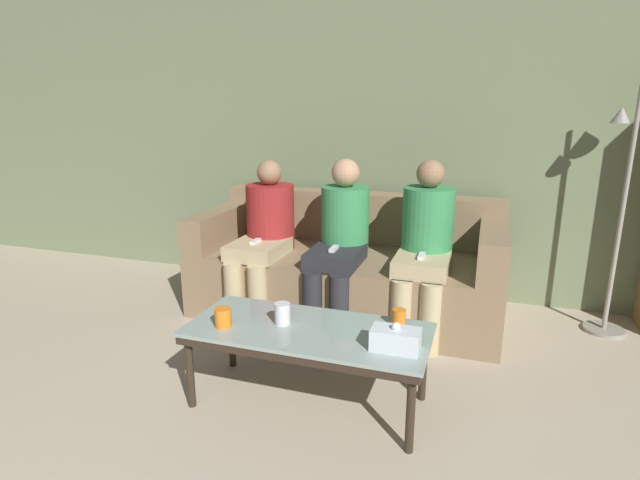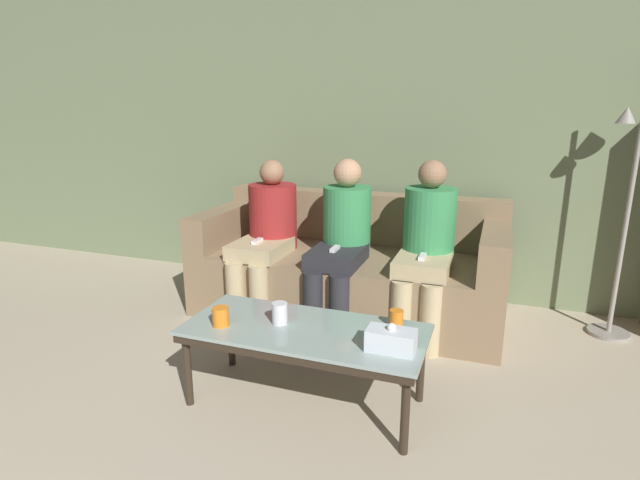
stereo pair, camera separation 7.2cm
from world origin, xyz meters
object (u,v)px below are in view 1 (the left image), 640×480
Objects in this scene: standing_lamp at (630,179)px; seated_person_mid_right at (425,242)px; seated_person_left_end at (265,231)px; cup_near_left at (399,317)px; cup_near_right at (282,314)px; tissue_box at (396,339)px; coffee_table at (308,336)px; seated_person_mid_left at (340,237)px; cup_far_center at (223,318)px; couch at (348,269)px.

standing_lamp is 1.47× the size of seated_person_mid_right.
cup_near_left is at bearing -37.72° from seated_person_left_end.
tissue_box reaches higher than cup_near_right.
seated_person_mid_left is (-0.14, 1.05, 0.24)m from coffee_table.
standing_lamp is at bearing 12.56° from seated_person_mid_left.
tissue_box is 0.20× the size of seated_person_left_end.
cup_far_center is (-0.83, -0.29, 0.01)m from cup_near_left.
seated_person_mid_right reaches higher than coffee_table.
cup_near_right is (-0.14, 0.01, 0.10)m from coffee_table.
seated_person_mid_right is (0.58, 1.05, 0.15)m from cup_near_right.
cup_near_right is 0.10× the size of seated_person_left_end.
seated_person_mid_left reaches higher than cup_near_left.
cup_near_left is at bearing -62.69° from couch.
couch is 0.68m from seated_person_left_end.
seated_person_mid_left reaches higher than cup_near_right.
couch is 1.26m from cup_near_right.
tissue_box is (0.59, -1.35, 0.16)m from couch.
coffee_table is (0.14, -1.26, 0.06)m from couch.
cup_near_right is 1.20m from seated_person_left_end.
couch is 1.89× the size of seated_person_mid_right.
couch reaches higher than tissue_box.
seated_person_left_end is at bearing 135.64° from tissue_box.
cup_near_left is 0.90m from seated_person_mid_right.
cup_near_right is 1.05m from seated_person_mid_left.
standing_lamp reaches higher than coffee_table.
cup_far_center is 0.09× the size of seated_person_left_end.
cup_near_right reaches higher than cup_near_left.
coffee_table is 12.49× the size of cup_far_center.
cup_far_center is at bearing -75.38° from seated_person_left_end.
cup_far_center is 0.06× the size of standing_lamp.
seated_person_mid_right is (1.15, 0.01, 0.02)m from seated_person_left_end.
couch is at bearing 90.00° from seated_person_mid_left.
tissue_box is 0.19× the size of seated_person_mid_left.
couch is at bearing 117.31° from cup_near_left.
couch reaches higher than cup_far_center.
seated_person_left_end is at bearing -170.48° from standing_lamp.
cup_near_left is 0.39× the size of tissue_box.
cup_far_center is at bearing -163.89° from coffee_table.
tissue_box is at bearing -66.32° from couch.
coffee_table is 10.97× the size of cup_near_right.
seated_person_left_end is at bearing -179.57° from seated_person_mid_right.
cup_near_left is 0.59m from cup_near_right.
cup_near_right is at bearing -90.19° from seated_person_mid_left.
cup_near_right is 0.06× the size of standing_lamp.
coffee_table is at bearing -2.93° from cup_near_right.
seated_person_mid_right reaches higher than seated_person_left_end.
couch reaches higher than coffee_table.
seated_person_mid_right is at bearing 90.92° from tissue_box.
tissue_box reaches higher than coffee_table.
coffee_table is 1.09m from seated_person_mid_left.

